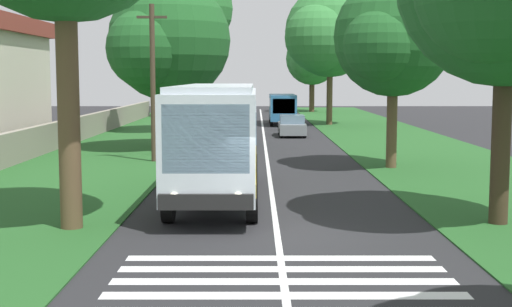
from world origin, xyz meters
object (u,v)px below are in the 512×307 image
at_px(coach_bus, 218,134).
at_px(roadside_tree_right_4, 311,60).
at_px(roadside_tree_right_3, 390,40).
at_px(utility_pole, 153,80).
at_px(roadside_tree_left_2, 196,45).
at_px(roadside_tree_left_3, 185,12).
at_px(trailing_car_1, 292,126).
at_px(roadside_tree_left_0, 167,44).
at_px(roadside_tree_right_1, 327,34).
at_px(trailing_minibus_0, 282,106).
at_px(trailing_car_0, 239,133).
at_px(roadside_tree_left_4, 205,58).

height_order(coach_bus, roadside_tree_right_4, roadside_tree_right_4).
height_order(roadside_tree_right_3, utility_pole, roadside_tree_right_3).
relative_size(coach_bus, roadside_tree_left_2, 1.12).
bearing_deg(roadside_tree_left_3, trailing_car_1, -111.59).
height_order(coach_bus, roadside_tree_left_0, roadside_tree_left_0).
bearing_deg(roadside_tree_right_1, trailing_minibus_0, 84.48).
distance_m(trailing_minibus_0, utility_pole, 27.12).
relative_size(trailing_minibus_0, roadside_tree_right_3, 0.73).
xyz_separation_m(roadside_tree_right_3, utility_pole, (2.22, 10.62, -1.74)).
height_order(trailing_car_0, roadside_tree_right_4, roadside_tree_right_4).
relative_size(roadside_tree_left_3, utility_pole, 1.64).
relative_size(roadside_tree_left_0, roadside_tree_left_2, 0.93).
distance_m(roadside_tree_left_4, roadside_tree_right_4, 12.15).
distance_m(roadside_tree_left_0, roadside_tree_right_4, 43.59).
xyz_separation_m(trailing_car_1, utility_pole, (-14.82, 7.24, 3.16)).
relative_size(roadside_tree_left_0, roadside_tree_right_4, 1.03).
bearing_deg(roadside_tree_left_4, roadside_tree_left_0, -178.92).
xyz_separation_m(roadside_tree_right_4, utility_pole, (-48.01, 11.07, -2.02)).
xyz_separation_m(roadside_tree_right_1, roadside_tree_right_3, (-27.96, 0.03, -1.90)).
xyz_separation_m(trailing_minibus_0, roadside_tree_left_3, (-8.32, 7.23, 7.02)).
bearing_deg(roadside_tree_left_3, coach_bus, -172.30).
bearing_deg(trailing_car_1, roadside_tree_right_1, -17.33).
xyz_separation_m(coach_bus, utility_pole, (10.04, 3.55, 1.68)).
xyz_separation_m(roadside_tree_left_4, roadside_tree_right_4, (2.54, -11.88, -0.24)).
distance_m(trailing_car_0, roadside_tree_right_1, 19.53).
distance_m(trailing_car_0, roadside_tree_right_3, 13.82).
bearing_deg(roadside_tree_left_0, trailing_car_0, -53.13).
height_order(trailing_car_0, roadside_tree_right_1, roadside_tree_right_1).
relative_size(trailing_car_0, roadside_tree_left_3, 0.36).
bearing_deg(roadside_tree_left_3, roadside_tree_left_4, 1.23).
relative_size(roadside_tree_left_4, utility_pole, 1.15).
xyz_separation_m(roadside_tree_left_0, roadside_tree_right_4, (42.15, -11.13, 0.05)).
bearing_deg(trailing_car_0, roadside_tree_right_3, -148.21).
bearing_deg(roadside_tree_left_2, roadside_tree_left_4, -2.25).
relative_size(trailing_minibus_0, roadside_tree_left_3, 0.50).
distance_m(trailing_car_1, roadside_tree_left_2, 24.96).
bearing_deg(roadside_tree_right_3, trailing_car_0, 31.79).
bearing_deg(roadside_tree_left_4, roadside_tree_right_3, -166.53).
relative_size(coach_bus, roadside_tree_right_4, 1.25).
relative_size(trailing_car_0, utility_pole, 0.59).
relative_size(trailing_car_0, roadside_tree_right_4, 0.48).
relative_size(roadside_tree_left_0, roadside_tree_right_1, 0.81).
bearing_deg(utility_pole, trailing_minibus_0, -15.05).
distance_m(coach_bus, roadside_tree_right_1, 36.87).
xyz_separation_m(roadside_tree_left_0, roadside_tree_left_2, (31.58, 1.06, 1.31)).
distance_m(roadside_tree_right_3, utility_pole, 10.99).
distance_m(coach_bus, roadside_tree_right_4, 58.65).
relative_size(trailing_car_1, roadside_tree_left_0, 0.46).
bearing_deg(coach_bus, roadside_tree_left_3, 7.70).
bearing_deg(trailing_minibus_0, roadside_tree_left_2, 35.66).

